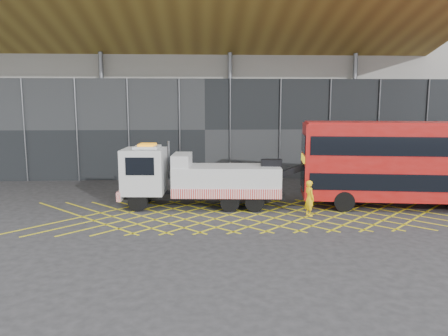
{
  "coord_description": "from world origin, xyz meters",
  "views": [
    {
      "loc": [
        1.68,
        -23.42,
        6.18
      ],
      "look_at": [
        3.0,
        1.5,
        2.4
      ],
      "focal_mm": 35.0,
      "sensor_mm": 36.0,
      "label": 1
    }
  ],
  "objects": [
    {
      "name": "worker",
      "position": [
        7.58,
        -0.39,
        0.98
      ],
      "size": [
        0.66,
        0.83,
        1.97
      ],
      "primitive_type": "imported",
      "rotation": [
        0.0,
        0.0,
        1.88
      ],
      "color": "yellow",
      "rests_on": "ground_plane"
    },
    {
      "name": "road_markings",
      "position": [
        4.8,
        0.0,
        0.01
      ],
      "size": [
        26.36,
        7.16,
        0.01
      ],
      "color": "yellow",
      "rests_on": "ground_plane"
    },
    {
      "name": "bus_towed",
      "position": [
        13.86,
        1.08,
        2.8
      ],
      "size": [
        12.67,
        4.72,
        5.04
      ],
      "rotation": [
        0.0,
        0.0,
        -0.15
      ],
      "color": "#9E0F0C",
      "rests_on": "ground_plane"
    },
    {
      "name": "recovery_truck",
      "position": [
        1.33,
        1.96,
        1.77
      ],
      "size": [
        11.04,
        3.28,
        3.83
      ],
      "rotation": [
        0.0,
        0.0,
        -0.07
      ],
      "color": "black",
      "rests_on": "ground_plane"
    },
    {
      "name": "construction_building",
      "position": [
        1.92,
        18.4,
        8.98
      ],
      "size": [
        55.0,
        23.97,
        18.0
      ],
      "color": "gray",
      "rests_on": "ground_plane"
    },
    {
      "name": "ground_plane",
      "position": [
        0.0,
        0.0,
        0.0
      ],
      "size": [
        120.0,
        120.0,
        0.0
      ],
      "primitive_type": "plane",
      "color": "#262628"
    }
  ]
}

